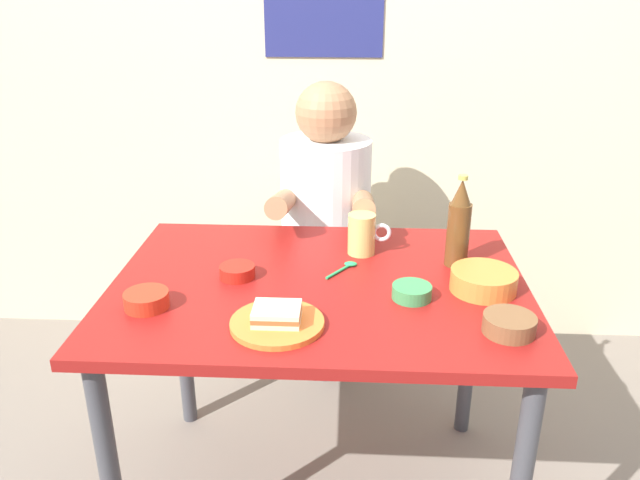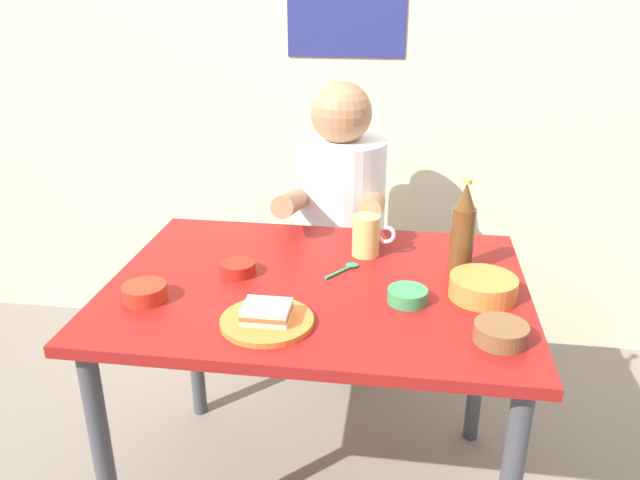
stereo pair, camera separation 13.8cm
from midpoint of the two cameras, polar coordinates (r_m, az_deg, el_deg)
wall_back at (r=2.55m, az=5.02°, el=18.48°), size 4.40×0.09×2.60m
dining_table at (r=1.71m, az=2.07°, el=-6.65°), size 1.10×0.80×0.74m
stool at (r=2.41m, az=3.37°, el=-5.49°), size 0.34×0.34×0.45m
person_seated at (r=2.23m, az=3.59°, el=3.83°), size 0.33×0.56×0.72m
plate_orange at (r=1.48m, az=-2.17°, el=-7.44°), size 0.22×0.22×0.01m
sandwich at (r=1.46m, az=-2.18°, el=-6.59°), size 0.11×0.09×0.04m
beer_mug at (r=1.82m, az=6.45°, el=0.37°), size 0.13×0.08×0.12m
beer_bottle at (r=1.75m, az=15.06°, el=0.86°), size 0.06×0.06×0.26m
condiment_bowl_brown at (r=1.48m, az=18.73°, el=-7.99°), size 0.12×0.12×0.04m
sambal_bowl_red at (r=1.71m, az=-5.21°, el=-2.56°), size 0.10×0.10×0.03m
soup_bowl_orange at (r=1.65m, az=16.93°, el=-4.09°), size 0.17×0.17×0.05m
sauce_bowl_chili at (r=1.61m, az=-13.34°, el=-4.64°), size 0.11×0.11×0.04m
dip_bowl_green at (r=1.59m, az=10.44°, el=-4.99°), size 0.10×0.10×0.03m
spoon at (r=1.74m, az=4.74°, el=-2.58°), size 0.08×0.10×0.01m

